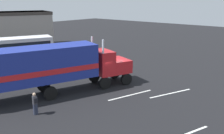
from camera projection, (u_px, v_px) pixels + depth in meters
The scene contains 6 objects.
ground_plane at pixel (106, 84), 23.53m from camera, with size 120.00×120.00×0.00m, color black.
lane_stripe_near at pixel (130, 95), 20.71m from camera, with size 4.40×0.16×0.01m, color silver.
lane_stripe_mid at pixel (171, 93), 21.09m from camera, with size 4.40×0.16×0.01m, color silver.
semi_truck at pixel (47, 66), 20.09m from camera, with size 14.15×7.17×4.50m.
person_bystander at pixel (35, 103), 16.98m from camera, with size 0.36×0.47×1.63m.
parked_bus at pixel (4, 50), 28.83m from camera, with size 11.15×6.52×3.40m.
Camera 1 is at (-16.60, -14.83, 7.82)m, focal length 39.28 mm.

